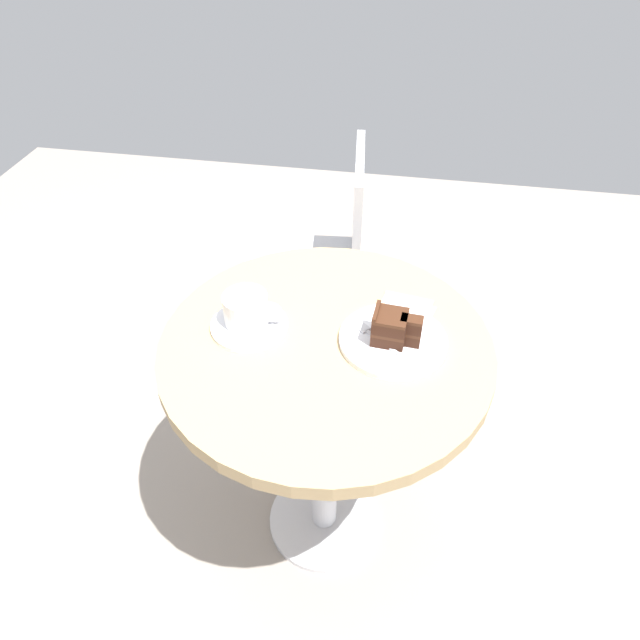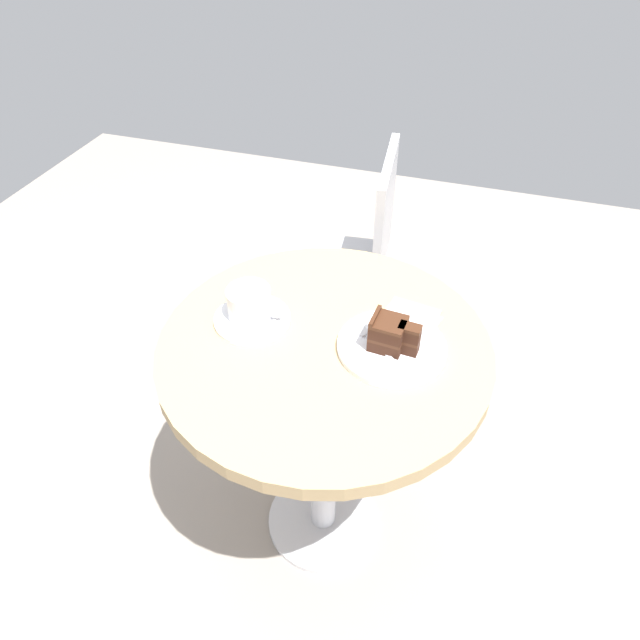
# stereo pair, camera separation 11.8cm
# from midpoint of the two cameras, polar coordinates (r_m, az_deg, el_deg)

# --- Properties ---
(ground_plane) EXTENTS (4.40, 4.40, 0.01)m
(ground_plane) POSITION_cam_midpoint_polar(r_m,az_deg,el_deg) (1.77, -1.61, -19.58)
(ground_plane) COLOR gray
(ground_plane) RESTS_ON ground
(cafe_table) EXTENTS (0.70, 0.70, 0.72)m
(cafe_table) POSITION_cam_midpoint_polar(r_m,az_deg,el_deg) (1.28, -2.11, -6.35)
(cafe_table) COLOR tan
(cafe_table) RESTS_ON ground
(saucer) EXTENTS (0.17, 0.17, 0.01)m
(saucer) POSITION_cam_midpoint_polar(r_m,az_deg,el_deg) (1.24, -9.80, -0.61)
(saucer) COLOR white
(saucer) RESTS_ON cafe_table
(coffee_cup) EXTENTS (0.13, 0.10, 0.07)m
(coffee_cup) POSITION_cam_midpoint_polar(r_m,az_deg,el_deg) (1.22, -10.11, 0.99)
(coffee_cup) COLOR white
(coffee_cup) RESTS_ON saucer
(teaspoon) EXTENTS (0.03, 0.09, 0.00)m
(teaspoon) POSITION_cam_midpoint_polar(r_m,az_deg,el_deg) (1.21, -8.10, -1.52)
(teaspoon) COLOR silver
(teaspoon) RESTS_ON saucer
(cake_plate) EXTENTS (0.23, 0.23, 0.01)m
(cake_plate) POSITION_cam_midpoint_polar(r_m,az_deg,el_deg) (1.19, 4.50, -2.13)
(cake_plate) COLOR white
(cake_plate) RESTS_ON cafe_table
(cake_slice) EXTENTS (0.10, 0.07, 0.07)m
(cake_slice) POSITION_cam_midpoint_polar(r_m,az_deg,el_deg) (1.16, 4.40, -0.90)
(cake_slice) COLOR #381E14
(cake_slice) RESTS_ON cake_plate
(fork) EXTENTS (0.11, 0.09, 0.00)m
(fork) POSITION_cam_midpoint_polar(r_m,az_deg,el_deg) (1.19, 2.46, -1.66)
(fork) COLOR silver
(fork) RESTS_ON cake_plate
(napkin) EXTENTS (0.15, 0.16, 0.00)m
(napkin) POSITION_cam_midpoint_polar(r_m,az_deg,el_deg) (1.26, 5.68, 0.57)
(napkin) COLOR tan
(napkin) RESTS_ON cafe_table
(cafe_chair) EXTENTS (0.42, 0.42, 0.84)m
(cafe_chair) POSITION_cam_midpoint_polar(r_m,az_deg,el_deg) (1.83, -1.24, 6.58)
(cafe_chair) COLOR #BCBCC1
(cafe_chair) RESTS_ON ground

